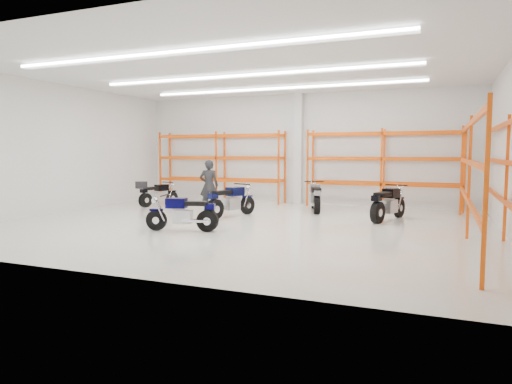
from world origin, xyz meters
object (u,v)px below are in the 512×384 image
at_px(motorcycle_back_a, 156,194).
at_px(motorcycle_main, 185,214).
at_px(standing_man, 209,186).
at_px(motorcycle_back_c, 315,198).
at_px(structural_column, 298,149).
at_px(motorcycle_back_d, 387,204).
at_px(motorcycle_back_b, 230,202).

bearing_deg(motorcycle_back_a, motorcycle_main, -48.18).
relative_size(motorcycle_main, standing_man, 1.07).
height_order(motorcycle_back_a, standing_man, standing_man).
xyz_separation_m(motorcycle_back_c, structural_column, (-1.30, 2.20, 1.75)).
relative_size(motorcycle_back_a, motorcycle_back_c, 0.93).
bearing_deg(standing_man, motorcycle_back_d, 157.99).
bearing_deg(motorcycle_main, standing_man, 109.18).
distance_m(motorcycle_back_a, structural_column, 6.03).
bearing_deg(standing_man, motorcycle_back_b, 119.16).
bearing_deg(motorcycle_back_b, motorcycle_main, -88.60).
relative_size(motorcycle_back_d, structural_column, 0.48).
height_order(motorcycle_main, motorcycle_back_b, motorcycle_back_b).
xyz_separation_m(motorcycle_main, motorcycle_back_a, (-4.06, 4.54, 0.02)).
distance_m(motorcycle_back_a, standing_man, 2.78).
height_order(motorcycle_main, structural_column, structural_column).
xyz_separation_m(motorcycle_back_a, motorcycle_back_b, (3.99, -1.61, 0.02)).
bearing_deg(structural_column, motorcycle_main, -96.71).
relative_size(motorcycle_back_a, standing_man, 1.05).
bearing_deg(standing_man, structural_column, -144.94).
xyz_separation_m(motorcycle_back_d, structural_column, (-3.93, 3.50, 1.74)).
bearing_deg(motorcycle_back_a, motorcycle_back_d, -3.42).
xyz_separation_m(motorcycle_main, motorcycle_back_b, (-0.07, 2.92, 0.04)).
height_order(motorcycle_back_a, motorcycle_back_d, motorcycle_back_d).
xyz_separation_m(motorcycle_back_b, structural_column, (0.95, 4.58, 1.75)).
height_order(motorcycle_back_a, motorcycle_back_c, motorcycle_back_c).
distance_m(motorcycle_back_a, motorcycle_back_c, 6.29).
distance_m(standing_man, structural_column, 4.41).
height_order(motorcycle_back_c, motorcycle_back_d, motorcycle_back_d).
relative_size(motorcycle_back_a, motorcycle_back_b, 0.92).
relative_size(motorcycle_back_c, motorcycle_back_d, 0.96).
bearing_deg(standing_man, motorcycle_back_c, 178.29).
distance_m(motorcycle_back_c, motorcycle_back_d, 2.94).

